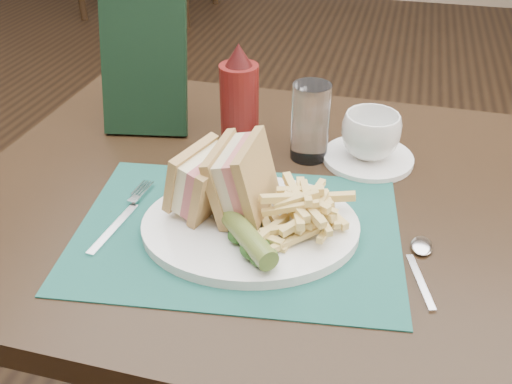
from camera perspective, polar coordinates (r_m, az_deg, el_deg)
floor at (r=1.74m, az=4.25°, el=-11.53°), size 7.00×7.00×0.00m
table_main at (r=1.14m, az=-0.05°, el=-15.59°), size 0.90×0.75×0.75m
placemat at (r=0.79m, az=-1.82°, el=-3.92°), size 0.48×0.37×0.00m
plate at (r=0.79m, az=-0.56°, el=-3.44°), size 0.35×0.30×0.01m
sandwich_half_a at (r=0.80m, az=-6.56°, el=1.62°), size 0.10×0.11×0.10m
sandwich_half_b at (r=0.78m, az=-2.89°, el=1.66°), size 0.08×0.11×0.11m
kale_garnish at (r=0.73m, az=-1.00°, el=-5.15°), size 0.11×0.08×0.03m
pickle_spear at (r=0.72m, az=-0.95°, el=-4.37°), size 0.10×0.11×0.03m
fries_pile at (r=0.76m, az=4.52°, el=-1.36°), size 0.18×0.20×0.06m
fork at (r=0.84m, az=-13.17°, el=-2.14°), size 0.05×0.17×0.01m
spoon at (r=0.76m, az=16.18°, el=-7.20°), size 0.08×0.15×0.01m
saucer at (r=0.97m, az=11.12°, el=3.36°), size 0.19×0.19×0.01m
coffee_cup at (r=0.95m, az=11.40°, el=5.57°), size 0.13×0.13×0.08m
drinking_glass at (r=0.94m, az=5.44°, el=6.98°), size 0.08×0.08×0.13m
ketchup_bottle at (r=0.95m, az=-1.68°, el=9.34°), size 0.07×0.07×0.19m
check_presenter at (r=1.04m, az=-11.12°, el=12.36°), size 0.16×0.12×0.24m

